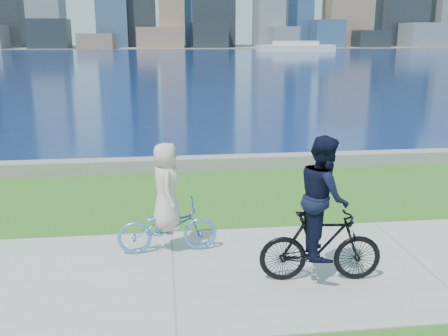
# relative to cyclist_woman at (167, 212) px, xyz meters

# --- Properties ---
(ground) EXTENTS (320.00, 320.00, 0.00)m
(ground) POSITION_rel_cyclist_woman_xyz_m (0.07, -0.90, -0.73)
(ground) COLOR #296119
(ground) RESTS_ON ground
(concrete_path) EXTENTS (80.00, 3.50, 0.02)m
(concrete_path) POSITION_rel_cyclist_woman_xyz_m (0.07, -0.90, -0.72)
(concrete_path) COLOR #9D9E99
(concrete_path) RESTS_ON ground
(seawall) EXTENTS (90.00, 0.50, 0.35)m
(seawall) POSITION_rel_cyclist_woman_xyz_m (0.07, 5.30, -0.55)
(seawall) COLOR gray
(seawall) RESTS_ON ground
(bay_water) EXTENTS (320.00, 131.00, 0.01)m
(bay_water) POSITION_rel_cyclist_woman_xyz_m (0.07, 71.10, -0.72)
(bay_water) COLOR #0B1E4C
(bay_water) RESTS_ON ground
(far_shore) EXTENTS (320.00, 30.00, 0.12)m
(far_shore) POSITION_rel_cyclist_woman_xyz_m (0.07, 129.10, -0.67)
(far_shore) COLOR slate
(far_shore) RESTS_ON ground
(ferry_far) EXTENTS (15.60, 4.46, 2.12)m
(ferry_far) POSITION_rel_cyclist_woman_xyz_m (27.13, 94.47, 0.16)
(ferry_far) COLOR silver
(ferry_far) RESTS_ON ground
(cyclist_woman) EXTENTS (0.67, 1.71, 1.90)m
(cyclist_woman) POSITION_rel_cyclist_woman_xyz_m (0.00, 0.00, 0.00)
(cyclist_woman) COLOR #5796D4
(cyclist_woman) RESTS_ON ground
(cyclist_man) EXTENTS (0.75, 1.86, 2.23)m
(cyclist_man) POSITION_rel_cyclist_woman_xyz_m (2.26, -1.31, 0.23)
(cyclist_man) COLOR black
(cyclist_man) RESTS_ON ground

